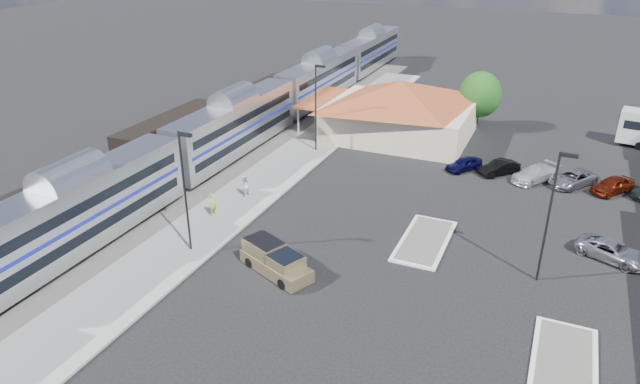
% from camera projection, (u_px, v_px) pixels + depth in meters
% --- Properties ---
extents(ground, '(280.00, 280.00, 0.00)m').
position_uv_depth(ground, '(364.00, 243.00, 41.82)').
color(ground, black).
rests_on(ground, ground).
extents(railbed, '(16.00, 100.00, 0.12)m').
position_uv_depth(railbed, '(190.00, 162.00, 56.06)').
color(railbed, '#4C4944').
rests_on(railbed, ground).
extents(platform, '(5.50, 92.00, 0.18)m').
position_uv_depth(platform, '(261.00, 185.00, 51.12)').
color(platform, gray).
rests_on(platform, ground).
extents(passenger_train, '(3.00, 104.00, 5.55)m').
position_uv_depth(passenger_train, '(235.00, 128.00, 57.03)').
color(passenger_train, silver).
rests_on(passenger_train, ground).
extents(freight_cars, '(2.80, 46.00, 4.00)m').
position_uv_depth(freight_cars, '(170.00, 137.00, 57.31)').
color(freight_cars, black).
rests_on(freight_cars, ground).
extents(station_depot, '(18.35, 12.24, 6.20)m').
position_uv_depth(station_depot, '(399.00, 109.00, 62.11)').
color(station_depot, beige).
rests_on(station_depot, ground).
extents(traffic_island_south, '(3.30, 7.50, 0.21)m').
position_uv_depth(traffic_island_south, '(425.00, 240.00, 41.98)').
color(traffic_island_south, silver).
rests_on(traffic_island_south, ground).
extents(traffic_island_north, '(3.30, 7.50, 0.21)m').
position_uv_depth(traffic_island_north, '(564.00, 365.00, 30.04)').
color(traffic_island_north, silver).
rests_on(traffic_island_north, ground).
extents(lamp_plat_s, '(1.08, 0.25, 9.00)m').
position_uv_depth(lamp_plat_s, '(185.00, 183.00, 38.54)').
color(lamp_plat_s, black).
rests_on(lamp_plat_s, ground).
extents(lamp_plat_n, '(1.08, 0.25, 9.00)m').
position_uv_depth(lamp_plat_n, '(317.00, 101.00, 56.83)').
color(lamp_plat_n, black).
rests_on(lamp_plat_n, ground).
extents(lamp_lot, '(1.08, 0.25, 9.00)m').
position_uv_depth(lamp_lot, '(552.00, 208.00, 35.18)').
color(lamp_lot, black).
rests_on(lamp_lot, ground).
extents(tree_depot, '(4.71, 4.71, 6.63)m').
position_uv_depth(tree_depot, '(480.00, 95.00, 63.97)').
color(tree_depot, '#382314').
rests_on(tree_depot, ground).
extents(pickup_truck, '(5.83, 4.03, 1.90)m').
position_uv_depth(pickup_truck, '(276.00, 261.00, 37.90)').
color(pickup_truck, '#93805A').
rests_on(pickup_truck, ground).
extents(suv, '(5.23, 3.89, 1.32)m').
position_uv_depth(suv, '(612.00, 251.00, 39.51)').
color(suv, '#B0B2B9').
rests_on(suv, ground).
extents(person_a, '(0.61, 0.77, 1.87)m').
position_uv_depth(person_a, '(213.00, 204.00, 45.17)').
color(person_a, '#9FBF3B').
rests_on(person_a, platform).
extents(person_b, '(0.80, 0.97, 1.84)m').
position_uv_depth(person_b, '(244.00, 186.00, 48.41)').
color(person_b, silver).
rests_on(person_b, platform).
extents(parked_car_a, '(3.42, 3.95, 1.28)m').
position_uv_depth(parked_car_a, '(464.00, 164.00, 54.18)').
color(parked_car_a, '#0D0C3C').
rests_on(parked_car_a, ground).
extents(parked_car_b, '(3.73, 3.96, 1.33)m').
position_uv_depth(parked_car_b, '(499.00, 168.00, 53.26)').
color(parked_car_b, black).
rests_on(parked_car_b, ground).
extents(parked_car_c, '(4.47, 5.12, 1.42)m').
position_uv_depth(parked_car_c, '(535.00, 174.00, 51.83)').
color(parked_car_c, silver).
rests_on(parked_car_c, ground).
extents(parked_car_d, '(4.64, 5.22, 1.34)m').
position_uv_depth(parked_car_d, '(573.00, 179.00, 50.93)').
color(parked_car_d, gray).
rests_on(parked_car_d, ground).
extents(parked_car_e, '(3.99, 4.45, 1.46)m').
position_uv_depth(parked_car_e, '(612.00, 185.00, 49.49)').
color(parked_car_e, '#661A0B').
rests_on(parked_car_e, ground).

